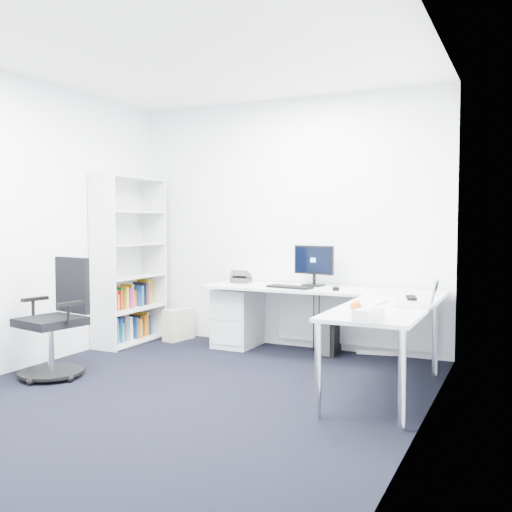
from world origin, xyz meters
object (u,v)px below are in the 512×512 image
at_px(task_chair, 50,318).
at_px(monitor, 313,265).
at_px(laptop, 409,291).
at_px(bookshelf, 129,260).
at_px(l_desk, 309,328).

height_order(task_chair, monitor, monitor).
relative_size(task_chair, laptop, 3.23).
relative_size(bookshelf, monitor, 4.15).
height_order(bookshelf, task_chair, bookshelf).
relative_size(bookshelf, task_chair, 1.79).
distance_m(l_desk, bookshelf, 2.25).
xyz_separation_m(task_chair, monitor, (1.76, 1.87, 0.40)).
relative_size(monitor, laptop, 1.39).
bearing_deg(laptop, l_desk, 142.44).
xyz_separation_m(bookshelf, monitor, (2.05, 0.41, -0.02)).
bearing_deg(task_chair, monitor, 57.81).
height_order(l_desk, task_chair, task_chair).
relative_size(l_desk, monitor, 5.32).
height_order(l_desk, monitor, monitor).
bearing_deg(monitor, bookshelf, -158.90).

